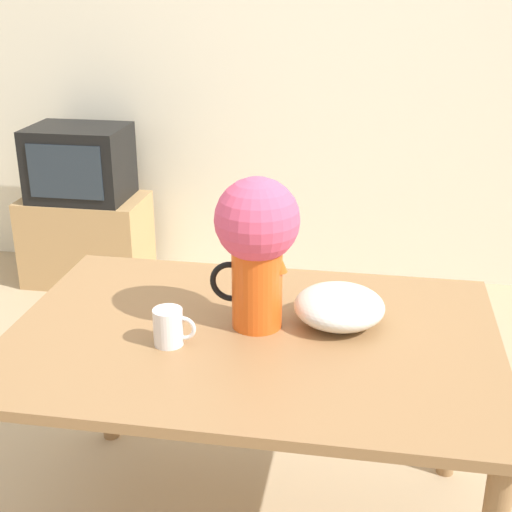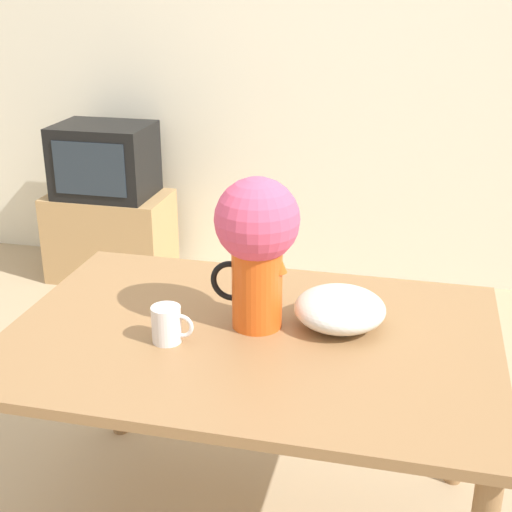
# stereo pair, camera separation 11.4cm
# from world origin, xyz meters

# --- Properties ---
(ground_plane) EXTENTS (12.00, 12.00, 0.00)m
(ground_plane) POSITION_xyz_m (0.00, 0.00, 0.00)
(ground_plane) COLOR tan
(wall_back) EXTENTS (8.00, 0.05, 2.60)m
(wall_back) POSITION_xyz_m (0.00, 2.08, 1.30)
(wall_back) COLOR #EDE5CC
(wall_back) RESTS_ON ground_plane
(table) EXTENTS (1.37, 0.95, 0.72)m
(table) POSITION_xyz_m (0.06, -0.09, 0.63)
(table) COLOR olive
(table) RESTS_ON ground_plane
(flower_vase) EXTENTS (0.25, 0.23, 0.43)m
(flower_vase) POSITION_xyz_m (0.07, -0.04, 0.99)
(flower_vase) COLOR #E05619
(flower_vase) RESTS_ON table
(coffee_mug) EXTENTS (0.12, 0.08, 0.10)m
(coffee_mug) POSITION_xyz_m (-0.14, -0.19, 0.77)
(coffee_mug) COLOR white
(coffee_mug) RESTS_ON table
(white_bowl) EXTENTS (0.26, 0.26, 0.11)m
(white_bowl) POSITION_xyz_m (0.30, 0.01, 0.77)
(white_bowl) COLOR silver
(white_bowl) RESTS_ON table
(tv_stand) EXTENTS (0.67, 0.40, 0.49)m
(tv_stand) POSITION_xyz_m (-1.21, 1.72, 0.25)
(tv_stand) COLOR tan
(tv_stand) RESTS_ON ground_plane
(tv_set) EXTENTS (0.52, 0.39, 0.39)m
(tv_set) POSITION_xyz_m (-1.21, 1.72, 0.69)
(tv_set) COLOR black
(tv_set) RESTS_ON tv_stand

